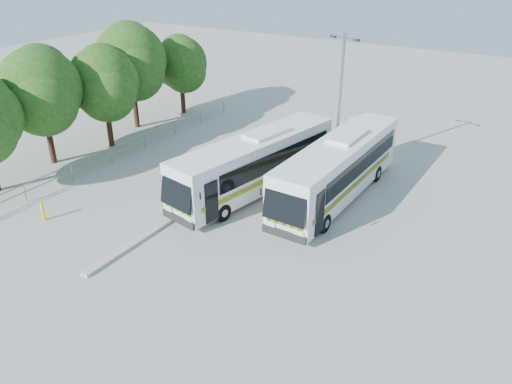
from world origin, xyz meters
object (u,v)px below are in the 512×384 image
Objects in this scene: lamppost at (340,98)px; bollard at (43,211)px; coach_adjacent at (338,168)px; tree_far_c at (104,82)px; tree_far_b at (41,89)px; coach_main at (255,163)px; tree_far_e at (181,63)px; tree_far_d at (131,61)px.

bollard is at bearing -110.16° from lamppost.
tree_far_c is at bearing -175.61° from coach_adjacent.
tree_far_b is 4.01m from tree_far_c.
coach_adjacent is at bearing 40.89° from bollard.
coach_main is (11.65, -0.83, -2.60)m from tree_far_c.
tree_far_b is 17.07m from lamppost.
coach_adjacent reaches higher than bollard.
tree_far_e reaches higher than coach_adjacent.
tree_far_d reaches higher than tree_far_c.
tree_far_e reaches higher than coach_main.
coach_adjacent is (16.19, -7.45, -2.20)m from tree_far_e.
tree_far_c is 8.22m from tree_far_e.
tree_far_e is (0.39, 12.10, -0.68)m from tree_far_b.
tree_far_d reaches higher than tree_far_b.
coach_adjacent is (15.68, 0.75, -2.57)m from tree_far_c.
tree_far_c is 0.83× the size of lamppost.
bollard is (5.06, -17.08, -3.40)m from tree_far_e.
tree_far_d is at bearing 92.23° from tree_far_b.
lamppost reaches higher than tree_far_c.
lamppost is at bearing 53.86° from bollard.
tree_far_c reaches higher than coach_main.
tree_far_c is 0.88× the size of tree_far_d.
tree_far_e is at bearing 156.93° from coach_adjacent.
tree_far_c is at bearing -147.37° from lamppost.
tree_far_d is 0.94× the size of lamppost.
bollard is at bearing -120.72° from coach_main.
tree_far_e is at bearing 81.37° from tree_far_d.
bollard is at bearing -62.87° from tree_far_c.
tree_far_d is 0.66× the size of coach_adjacent.
tree_far_b is 7.61m from tree_far_d.
tree_far_b reaches higher than coach_adjacent.
tree_far_e reaches higher than bollard.
lamppost is at bearing 1.96° from tree_far_d.
coach_main is at bearing -4.08° from tree_far_c.
tree_far_c is at bearing 117.13° from bollard.
coach_adjacent is at bearing -49.82° from lamppost.
bollard is at bearing -73.51° from tree_far_e.
coach_adjacent is (16.87, -2.95, -3.12)m from tree_far_d.
tree_far_d is at bearing 114.52° from bollard.
tree_far_b is 13.24m from coach_main.
coach_adjacent is (4.03, 1.59, 0.03)m from coach_main.
tree_far_e is 6.14× the size of bollard.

